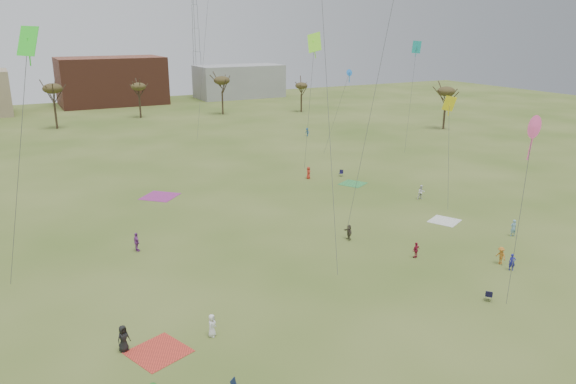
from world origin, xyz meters
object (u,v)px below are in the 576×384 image
flyer_near_right (512,262)px  camp_chair_center (489,297)px  camp_chair_right (341,174)px  flyer_near_left (212,325)px  spectator_fore_a (416,250)px  radio_tower (195,28)px

flyer_near_right → camp_chair_center: size_ratio=1.67×
camp_chair_center → camp_chair_right: 36.07m
camp_chair_right → flyer_near_left: bearing=-89.6°
flyer_near_left → spectator_fore_a: flyer_near_left is taller
flyer_near_right → spectator_fore_a: flyer_near_right is taller
camp_chair_right → spectator_fore_a: bearing=-64.3°
flyer_near_left → camp_chair_center: size_ratio=1.79×
spectator_fore_a → camp_chair_right: 27.64m
flyer_near_right → spectator_fore_a: (-5.33, 5.76, -0.01)m
camp_chair_center → flyer_near_left: bearing=34.4°
flyer_near_left → camp_chair_center: flyer_near_left is taller
camp_chair_right → radio_tower: 96.36m
flyer_near_right → spectator_fore_a: size_ratio=1.01×
camp_chair_right → flyer_near_right: bearing=-51.8°
flyer_near_left → camp_chair_center: bearing=-59.5°
flyer_near_left → camp_chair_center: (19.83, -4.98, -0.52)m
flyer_near_right → camp_chair_right: 32.07m
camp_chair_center → camp_chair_right: bearing=-57.0°
camp_chair_center → radio_tower: bearing=-50.9°
flyer_near_left → spectator_fore_a: size_ratio=1.08×
radio_tower → spectator_fore_a: bearing=-99.9°
camp_chair_right → radio_tower: bearing=128.0°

